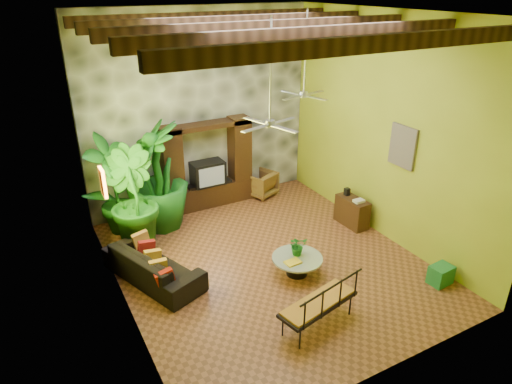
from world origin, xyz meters
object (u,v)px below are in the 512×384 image
coffee_table (297,263)px  iron_bench (321,302)px  tall_plant_b (131,200)px  green_bin (441,275)px  wicker_armchair (261,184)px  entertainment_center (208,171)px  ceiling_fan_front (270,112)px  ceiling_fan_back (304,85)px  tall_plant_c (157,176)px  sofa (153,265)px  tall_plant_a (114,185)px  side_console (352,212)px

coffee_table → iron_bench: bearing=-109.1°
tall_plant_b → green_bin: tall_plant_b is taller
wicker_armchair → entertainment_center: bearing=-28.5°
ceiling_fan_front → coffee_table: 3.20m
green_bin → ceiling_fan_back: bearing=106.6°
ceiling_fan_back → coffee_table: 3.89m
tall_plant_c → green_bin: bearing=-50.3°
ceiling_fan_front → sofa: bearing=156.0°
tall_plant_a → tall_plant_b: 0.85m
tall_plant_a → tall_plant_b: (0.17, -0.83, -0.06)m
tall_plant_c → ceiling_fan_front: bearing=-67.2°
ceiling_fan_front → wicker_armchair: bearing=63.2°
entertainment_center → tall_plant_c: size_ratio=0.92×
tall_plant_b → tall_plant_c: size_ratio=0.89×
sofa → tall_plant_c: (0.83, 2.11, 0.97)m
tall_plant_a → green_bin: (5.12, -5.13, -1.03)m
coffee_table → ceiling_fan_back: bearing=55.8°
ceiling_fan_front → coffee_table: ceiling_fan_front is taller
wicker_armchair → coffee_table: size_ratio=0.74×
wicker_armchair → side_console: bearing=91.0°
entertainment_center → tall_plant_c: (-1.48, -0.48, 0.34)m
ceiling_fan_back → iron_bench: size_ratio=1.17×
wicker_armchair → tall_plant_a: size_ratio=0.31×
tall_plant_a → tall_plant_c: 1.00m
sofa → coffee_table: sofa is taller
ceiling_fan_back → tall_plant_b: size_ratio=0.80×
entertainment_center → tall_plant_b: tall_plant_b is taller
ceiling_fan_back → coffee_table: (-1.29, -1.89, -3.15)m
side_console → tall_plant_b: bearing=160.4°
wicker_armchair → tall_plant_c: (-3.00, -0.34, 0.96)m
green_bin → tall_plant_a: bearing=134.9°
wicker_armchair → tall_plant_b: size_ratio=0.33×
wicker_armchair → side_console: side_console is taller
coffee_table → side_console: 2.59m
entertainment_center → iron_bench: size_ratio=1.51×
coffee_table → iron_bench: (-0.53, -1.53, 0.28)m
sofa → tall_plant_b: tall_plant_b is taller
wicker_armchair → green_bin: 5.44m
tall_plant_b → iron_bench: 4.73m
ceiling_fan_front → tall_plant_c: size_ratio=0.71×
ceiling_fan_front → iron_bench: 3.40m
iron_bench → green_bin: (2.87, -0.10, -0.34)m
entertainment_center → green_bin: 6.12m
entertainment_center → green_bin: size_ratio=5.38×
tall_plant_a → ceiling_fan_back: bearing=-21.5°
entertainment_center → ceiling_fan_back: (1.60, -1.94, 2.44)m
wicker_armchair → sofa: bearing=9.6°
iron_bench → green_bin: size_ratio=3.57×
ceiling_fan_front → iron_bench: ceiling_fan_front is taller
ceiling_fan_front → tall_plant_b: (-2.09, 2.38, -2.24)m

